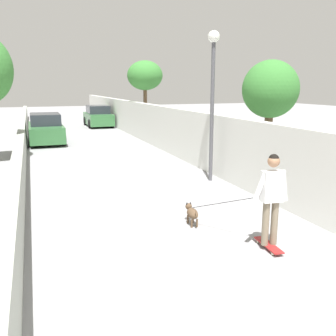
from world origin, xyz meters
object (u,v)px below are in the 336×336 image
at_px(tree_right_far, 270,91).
at_px(dog, 192,213).
at_px(lamp_post, 213,81).
at_px(person_skateboarder, 272,192).
at_px(car_far, 98,117).
at_px(car_near, 46,129).
at_px(skateboard, 269,245).
at_px(tree_right_mid, 145,76).

height_order(tree_right_far, dog, tree_right_far).
distance_m(tree_right_far, lamp_post, 2.14).
relative_size(lamp_post, person_skateboarder, 2.67).
bearing_deg(dog, lamp_post, -31.83).
height_order(person_skateboarder, car_far, person_skateboarder).
relative_size(lamp_post, car_near, 1.06).
relative_size(tree_right_far, person_skateboarder, 2.21).
height_order(lamp_post, dog, lamp_post).
relative_size(person_skateboarder, car_far, 0.44).
relative_size(skateboard, car_near, 0.19).
height_order(tree_right_far, skateboard, tree_right_far).
height_order(skateboard, dog, dog).
bearing_deg(lamp_post, skateboard, 165.81).
relative_size(tree_right_mid, person_skateboarder, 2.58).
relative_size(person_skateboarder, dog, 0.88).
bearing_deg(lamp_post, tree_right_mid, -6.24).
height_order(car_near, car_far, same).
xyz_separation_m(person_skateboarder, dog, (1.63, 0.85, -0.82)).
bearing_deg(car_near, person_skateboarder, -167.89).
bearing_deg(car_far, dog, 175.82).
bearing_deg(person_skateboarder, tree_right_far, -33.66).
bearing_deg(person_skateboarder, tree_right_mid, -8.71).
distance_m(tree_right_far, car_near, 12.56).
xyz_separation_m(tree_right_far, car_near, (10.39, 6.73, -2.12)).
distance_m(lamp_post, dog, 4.95).
bearing_deg(car_far, lamp_post, -178.05).
bearing_deg(car_far, car_near, 150.86).
height_order(tree_right_far, person_skateboarder, tree_right_far).
relative_size(skateboard, person_skateboarder, 0.47).
height_order(tree_right_mid, car_near, tree_right_mid).
relative_size(tree_right_far, dog, 1.94).
distance_m(tree_right_mid, skateboard, 17.16).
xyz_separation_m(lamp_post, car_near, (10.42, 4.61, -2.41)).
bearing_deg(lamp_post, car_far, 1.95).
relative_size(skateboard, car_far, 0.21).
distance_m(lamp_post, skateboard, 6.06).
distance_m(person_skateboarder, car_near, 15.86).
bearing_deg(tree_right_far, dog, 129.24).
distance_m(skateboard, dog, 1.86).
height_order(lamp_post, car_near, lamp_post).
height_order(tree_right_far, car_near, tree_right_far).
height_order(dog, car_near, car_near).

